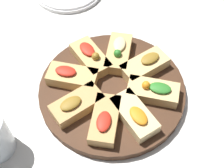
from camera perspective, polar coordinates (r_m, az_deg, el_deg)
The scene contains 10 objects.
ground_plane at distance 0.69m, azimuth -0.00°, elevation -1.56°, with size 3.00×3.00×0.00m, color silver.
serving_board at distance 0.69m, azimuth -0.00°, elevation -1.11°, with size 0.32×0.32×0.02m, color #422819.
focaccia_slice_0 at distance 0.63m, azimuth 4.46°, elevation -5.50°, with size 0.11×0.06×0.04m.
focaccia_slice_1 at distance 0.66m, azimuth 7.53°, elevation -1.29°, with size 0.11×0.11×0.04m.
focaccia_slice_2 at distance 0.70m, azimuth 6.05°, elevation 3.41°, with size 0.06×0.11×0.04m.
focaccia_slice_3 at distance 0.72m, azimuth 1.19°, elevation 5.75°, with size 0.11×0.11×0.04m.
focaccia_slice_4 at distance 0.71m, azimuth -3.96°, elevation 4.92°, with size 0.11×0.06×0.04m.
focaccia_slice_5 at distance 0.68m, azimuth -7.33°, elevation 1.37°, with size 0.11×0.11×0.04m.
focaccia_slice_6 at distance 0.64m, azimuth -6.48°, elevation -3.74°, with size 0.06×0.11×0.04m.
focaccia_slice_7 at distance 0.62m, azimuth -1.29°, elevation -6.57°, with size 0.12×0.11×0.04m.
Camera 1 is at (-0.34, 0.20, 0.57)m, focal length 50.00 mm.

